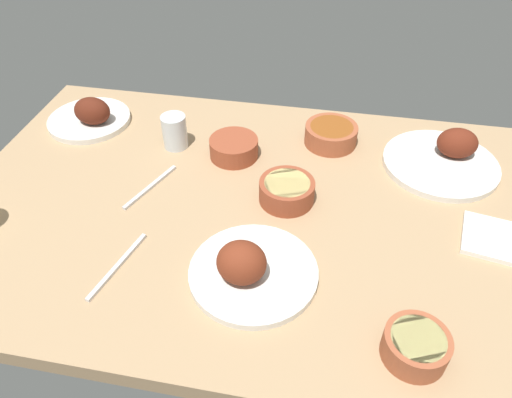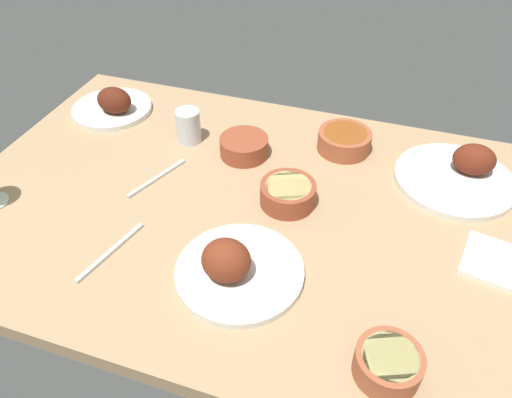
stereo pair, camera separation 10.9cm
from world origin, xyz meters
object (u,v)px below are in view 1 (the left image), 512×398
at_px(bowl_cream, 234,147).
at_px(plate_center_main, 91,116).
at_px(plate_far_side, 249,269).
at_px(bowl_pasta, 287,190).
at_px(bowl_potatoes, 416,346).
at_px(plate_near_viewer, 445,157).
at_px(folded_napkin, 511,243).
at_px(spoon_loose, 118,266).
at_px(fork_loose, 151,187).
at_px(bowl_soup, 331,134).
at_px(water_tumbler, 175,132).

bearing_deg(bowl_cream, plate_center_main, -9.73).
bearing_deg(plate_far_side, bowl_pasta, -99.41).
bearing_deg(plate_center_main, bowl_potatoes, 145.99).
relative_size(plate_near_viewer, folded_napkin, 1.46).
height_order(bowl_potatoes, folded_napkin, bowl_potatoes).
distance_m(folded_napkin, spoon_loose, 0.82).
xyz_separation_m(bowl_pasta, fork_loose, (0.33, 0.02, -0.02)).
bearing_deg(plate_far_side, folded_napkin, -160.28).
xyz_separation_m(bowl_soup, folded_napkin, (-0.40, 0.31, -0.02)).
bearing_deg(bowl_potatoes, bowl_cream, -49.78).
relative_size(bowl_potatoes, water_tumbler, 1.24).
bearing_deg(bowl_pasta, spoon_loose, 41.08).
height_order(plate_far_side, water_tumbler, plate_far_side).
relative_size(folded_napkin, fork_loose, 1.07).
bearing_deg(plate_center_main, bowl_cream, 170.27).
distance_m(plate_center_main, folded_napkin, 1.10).
relative_size(bowl_soup, folded_napkin, 0.71).
xyz_separation_m(bowl_pasta, bowl_cream, (0.16, -0.15, -0.00)).
xyz_separation_m(plate_center_main, bowl_potatoes, (-0.85, 0.57, 0.00)).
relative_size(bowl_soup, fork_loose, 0.76).
bearing_deg(plate_near_viewer, bowl_potatoes, 79.28).
relative_size(bowl_cream, fork_loose, 0.68).
height_order(plate_center_main, water_tumbler, water_tumbler).
bearing_deg(spoon_loose, bowl_soup, -23.07).
xyz_separation_m(bowl_soup, water_tumbler, (0.40, 0.09, 0.02)).
distance_m(plate_near_viewer, bowl_soup, 0.29).
bearing_deg(plate_center_main, water_tumbler, 167.81).
distance_m(plate_far_side, plate_center_main, 0.71).
xyz_separation_m(water_tumbler, fork_loose, (0.01, 0.18, -0.04)).
xyz_separation_m(bowl_potatoes, folded_napkin, (-0.22, -0.30, -0.02)).
xyz_separation_m(plate_far_side, bowl_pasta, (-0.04, -0.24, 0.00)).
bearing_deg(folded_napkin, plate_center_main, -14.43).
bearing_deg(plate_near_viewer, plate_center_main, -0.60).
relative_size(plate_far_side, bowl_potatoes, 2.29).
bearing_deg(plate_far_side, bowl_potatoes, 159.94).
bearing_deg(bowl_potatoes, spoon_loose, -8.98).
relative_size(bowl_pasta, folded_napkin, 0.65).
height_order(plate_near_viewer, spoon_loose, plate_near_viewer).
relative_size(water_tumbler, spoon_loose, 0.48).
xyz_separation_m(bowl_pasta, folded_napkin, (-0.48, 0.06, -0.02)).
xyz_separation_m(bowl_cream, folded_napkin, (-0.64, 0.20, -0.02)).
xyz_separation_m(plate_center_main, bowl_cream, (-0.43, 0.07, 0.00)).
height_order(bowl_potatoes, spoon_loose, bowl_potatoes).
bearing_deg(spoon_loose, water_tumbler, 15.74).
bearing_deg(folded_napkin, bowl_pasta, -6.56).
bearing_deg(plate_center_main, fork_loose, 137.56).
distance_m(plate_center_main, water_tumbler, 0.27).
height_order(bowl_cream, fork_loose, bowl_cream).
bearing_deg(folded_napkin, plate_far_side, 19.72).
height_order(plate_far_side, bowl_pasta, plate_far_side).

